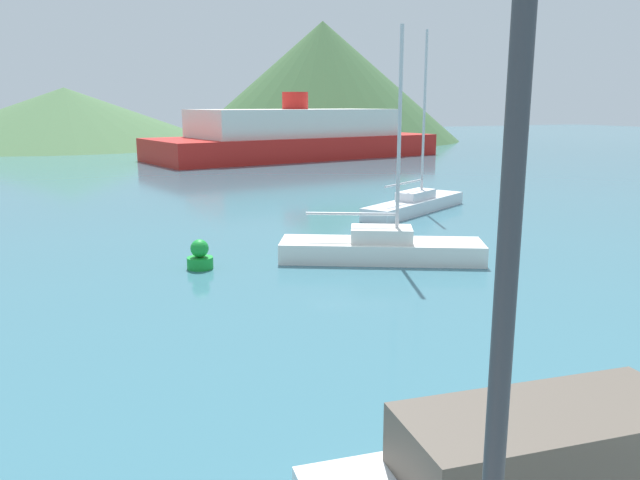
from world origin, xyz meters
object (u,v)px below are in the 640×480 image
motorboat_near (626,468)px  sailboat_inner (416,203)px  buoy_marker (200,257)px  sailboat_middle (381,247)px  ferry_distant (295,136)px  streetlamp (510,219)px

motorboat_near → sailboat_inner: bearing=71.4°
motorboat_near → buoy_marker: bearing=106.2°
motorboat_near → sailboat_middle: sailboat_middle is taller
sailboat_inner → ferry_distant: size_ratio=0.29×
sailboat_middle → streetlamp: bearing=-89.8°
buoy_marker → sailboat_middle: bearing=-13.9°
sailboat_inner → sailboat_middle: size_ratio=1.13×
sailboat_middle → buoy_marker: size_ratio=7.97×
streetlamp → motorboat_near: bearing=29.7°
sailboat_inner → ferry_distant: 32.15m
sailboat_inner → buoy_marker: bearing=178.4°
sailboat_middle → ferry_distant: (12.78, 39.06, 1.60)m
sailboat_inner → buoy_marker: 13.51m
motorboat_near → sailboat_middle: (3.56, 12.55, -0.04)m
sailboat_middle → buoy_marker: (-5.75, 1.42, -0.06)m
ferry_distant → buoy_marker: (-18.53, -37.64, -1.66)m
streetlamp → sailboat_middle: sailboat_middle is taller
motorboat_near → ferry_distant: ferry_distant is taller
motorboat_near → sailboat_middle: bearing=81.5°
motorboat_near → ferry_distant: bearing=79.7°
sailboat_middle → ferry_distant: sailboat_middle is taller
ferry_distant → buoy_marker: 41.99m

